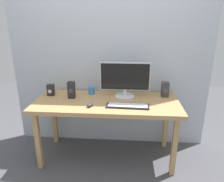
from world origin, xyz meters
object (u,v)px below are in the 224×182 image
at_px(coffee_mug, 91,90).
at_px(desk, 107,106).
at_px(monitor, 125,79).
at_px(mouse, 90,105).
at_px(audio_controller, 51,90).
at_px(speaker_right, 165,89).
at_px(keyboard_primary, 128,106).
at_px(speaker_left, 71,90).

bearing_deg(coffee_mug, desk, -45.61).
relative_size(monitor, mouse, 6.26).
relative_size(audio_controller, coffee_mug, 1.47).
distance_m(desk, monitor, 0.38).
bearing_deg(coffee_mug, audio_controller, -170.04).
xyz_separation_m(speaker_right, coffee_mug, (-0.89, 0.02, -0.04)).
relative_size(desk, audio_controller, 11.98).
distance_m(keyboard_primary, speaker_right, 0.57).
relative_size(desk, monitor, 2.80).
xyz_separation_m(keyboard_primary, mouse, (-0.40, -0.03, 0.01)).
xyz_separation_m(monitor, mouse, (-0.36, -0.34, -0.19)).
bearing_deg(mouse, coffee_mug, 113.53).
distance_m(speaker_left, audio_controller, 0.28).
bearing_deg(monitor, coffee_mug, 172.01).
distance_m(monitor, coffee_mug, 0.45).
bearing_deg(speaker_right, keyboard_primary, -141.43).
relative_size(mouse, audio_controller, 0.68).
bearing_deg(speaker_left, keyboard_primary, -18.42).
height_order(desk, keyboard_primary, keyboard_primary).
xyz_separation_m(desk, keyboard_primary, (0.24, -0.15, 0.08)).
bearing_deg(audio_controller, speaker_left, -13.06).
distance_m(speaker_right, speaker_left, 1.11).
bearing_deg(desk, coffee_mug, 134.39).
distance_m(monitor, speaker_right, 0.50).
relative_size(keyboard_primary, speaker_right, 2.62).
xyz_separation_m(speaker_left, coffee_mug, (0.21, 0.15, -0.05)).
xyz_separation_m(desk, speaker_right, (0.68, 0.20, 0.16)).
height_order(monitor, coffee_mug, monitor).
height_order(audio_controller, coffee_mug, audio_controller).
bearing_deg(keyboard_primary, mouse, -175.42).
height_order(monitor, keyboard_primary, monitor).
relative_size(monitor, speaker_left, 2.99).
bearing_deg(speaker_right, audio_controller, -177.19).
relative_size(desk, speaker_left, 8.37).
bearing_deg(mouse, audio_controller, 165.64).
height_order(keyboard_primary, speaker_right, speaker_right).
height_order(speaker_left, coffee_mug, speaker_left).
relative_size(speaker_right, audio_controller, 1.27).
xyz_separation_m(monitor, keyboard_primary, (0.04, -0.31, -0.20)).
bearing_deg(monitor, speaker_right, 4.83).
height_order(desk, mouse, mouse).
bearing_deg(desk, audio_controller, 169.23).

